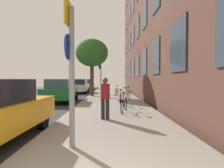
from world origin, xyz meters
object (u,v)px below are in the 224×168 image
(bicycle_0, at_px, (124,104))
(bicycle_2, at_px, (128,94))
(car_2, at_px, (80,86))
(car_1, at_px, (61,90))
(bicycle_1, at_px, (121,99))
(sign_post, at_px, (71,62))
(pedestrian_1, at_px, (105,86))
(traffic_light, at_px, (100,71))
(bicycle_3, at_px, (117,91))
(car_3, at_px, (87,84))
(tree_near, at_px, (92,53))
(pedestrian_0, at_px, (105,96))

(bicycle_0, height_order, bicycle_2, bicycle_2)
(car_2, bearing_deg, car_1, -89.87)
(bicycle_1, height_order, car_2, car_2)
(sign_post, height_order, pedestrian_1, sign_post)
(traffic_light, bearing_deg, pedestrian_1, -83.53)
(sign_post, height_order, bicycle_0, sign_post)
(bicycle_1, distance_m, bicycle_3, 6.88)
(bicycle_1, xyz_separation_m, pedestrian_1, (-1.11, 7.17, 0.51))
(bicycle_2, height_order, car_3, car_3)
(bicycle_2, bearing_deg, pedestrian_1, 114.25)
(bicycle_2, bearing_deg, traffic_light, 103.01)
(bicycle_3, bearing_deg, bicycle_0, -90.09)
(bicycle_0, distance_m, car_2, 13.41)
(bicycle_0, relative_size, bicycle_3, 0.99)
(pedestrian_1, distance_m, car_1, 5.72)
(car_1, bearing_deg, sign_post, -73.40)
(traffic_light, distance_m, car_3, 5.12)
(bicycle_1, distance_m, car_2, 11.40)
(sign_post, xyz_separation_m, pedestrian_1, (0.38, 13.61, -1.00))
(bicycle_0, distance_m, car_1, 6.05)
(tree_near, xyz_separation_m, bicycle_0, (2.27, -7.95, -3.50))
(bicycle_1, relative_size, bicycle_3, 1.05)
(traffic_light, bearing_deg, bicycle_0, -83.23)
(car_1, bearing_deg, traffic_light, 80.43)
(bicycle_0, distance_m, bicycle_3, 9.00)
(bicycle_0, bearing_deg, bicycle_3, 89.91)
(pedestrian_0, relative_size, car_2, 0.37)
(tree_near, bearing_deg, sign_post, -86.50)
(traffic_light, distance_m, pedestrian_0, 18.64)
(car_2, bearing_deg, sign_post, -81.26)
(bicycle_1, bearing_deg, car_2, 111.15)
(sign_post, relative_size, bicycle_3, 2.01)
(sign_post, distance_m, pedestrian_0, 3.00)
(traffic_light, xyz_separation_m, car_1, (-2.11, -12.54, -1.90))
(car_3, bearing_deg, bicycle_3, -70.04)
(bicycle_2, relative_size, car_1, 0.40)
(bicycle_1, relative_size, car_1, 0.42)
(bicycle_1, bearing_deg, car_3, 102.89)
(bicycle_0, height_order, car_2, car_2)
(tree_near, xyz_separation_m, pedestrian_0, (1.44, -9.52, -2.96))
(bicycle_0, relative_size, car_2, 0.38)
(bicycle_1, relative_size, pedestrian_1, 1.11)
(sign_post, bearing_deg, car_1, 106.60)
(bicycle_3, bearing_deg, bicycle_1, -90.39)
(bicycle_3, height_order, pedestrian_1, pedestrian_1)
(sign_post, relative_size, car_2, 0.77)
(traffic_light, bearing_deg, bicycle_3, -75.71)
(traffic_light, distance_m, tree_near, 9.09)
(car_1, bearing_deg, pedestrian_0, -61.17)
(car_3, bearing_deg, car_1, -89.15)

